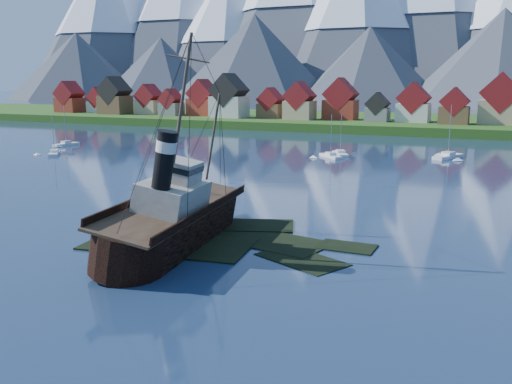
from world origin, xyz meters
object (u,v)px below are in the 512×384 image
at_px(sailboat_e, 340,154).
at_px(sailboat_f, 448,157).
at_px(tugboat_wreck, 178,216).
at_px(sailboat_b, 66,145).
at_px(sailboat_a, 55,154).
at_px(sailboat_c, 331,157).

distance_m(sailboat_e, sailboat_f, 24.49).
height_order(tugboat_wreck, sailboat_b, tugboat_wreck).
xyz_separation_m(tugboat_wreck, sailboat_a, (-66.99, 51.93, -2.76)).
relative_size(sailboat_a, sailboat_e, 0.98).
bearing_deg(sailboat_e, sailboat_a, 175.75).
bearing_deg(tugboat_wreck, sailboat_c, 86.20).
xyz_separation_m(sailboat_a, sailboat_f, (86.99, 31.83, 0.06)).
relative_size(tugboat_wreck, sailboat_f, 2.37).
xyz_separation_m(sailboat_b, sailboat_e, (73.39, 11.78, -0.05)).
xyz_separation_m(tugboat_wreck, sailboat_f, (20.00, 83.76, -2.70)).
bearing_deg(sailboat_a, sailboat_e, -13.18).
bearing_deg(sailboat_f, sailboat_a, -136.41).
bearing_deg(sailboat_a, sailboat_c, -17.01).
relative_size(tugboat_wreck, sailboat_c, 2.90).
xyz_separation_m(sailboat_e, sailboat_f, (24.06, 4.62, 0.06)).
bearing_deg(tugboat_wreck, sailboat_e, 85.35).
relative_size(sailboat_b, sailboat_e, 1.13).
bearing_deg(tugboat_wreck, sailboat_f, 68.99).
xyz_separation_m(sailboat_c, sailboat_f, (24.89, 9.77, 0.05)).
height_order(sailboat_a, sailboat_c, sailboat_c).
bearing_deg(sailboat_f, sailboat_c, -135.07).
relative_size(sailboat_c, sailboat_e, 1.02).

